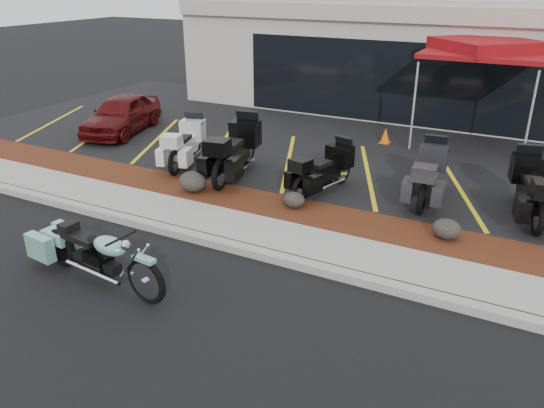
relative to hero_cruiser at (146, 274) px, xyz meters
The scene contains 18 objects.
ground 1.86m from the hero_cruiser, 41.58° to the left, with size 90.00×90.00×0.00m, color black.
curb 2.52m from the hero_cruiser, 57.35° to the left, with size 24.00×0.25×0.15m, color gray.
sidewalk 3.12m from the hero_cruiser, 64.37° to the left, with size 24.00×1.20×0.15m, color gray.
mulch_bed 4.23m from the hero_cruiser, 71.47° to the left, with size 24.00×1.20×0.16m, color #38170C.
upper_lot 9.49m from the hero_cruiser, 81.90° to the left, with size 26.00×9.60×0.15m, color black.
dealership_building 15.78m from the hero_cruiser, 85.12° to the left, with size 18.00×8.16×4.00m.
boulder_left 4.25m from the hero_cruiser, 115.72° to the left, with size 0.66×0.55×0.47m, color black.
boulder_mid 4.11m from the hero_cruiser, 81.89° to the left, with size 0.48×0.40×0.34m, color black.
boulder_right 5.52m from the hero_cruiser, 47.61° to the left, with size 0.53×0.45×0.38m, color black.
hero_cruiser is the anchor object (origin of this frame).
touring_white 6.83m from the hero_cruiser, 118.76° to the left, with size 2.13×0.81×1.24m, color silver, non-canonical shape.
touring_black_front 6.21m from the hero_cruiser, 105.38° to the left, with size 2.49×0.95×1.45m, color black, non-canonical shape.
touring_black_mid 5.95m from the hero_cruiser, 80.59° to the left, with size 1.99×0.76×1.16m, color black, non-canonical shape.
touring_grey 7.18m from the hero_cruiser, 66.10° to the left, with size 2.20×0.84×1.28m, color #28282D, non-canonical shape.
touring_black_rear 8.20m from the hero_cruiser, 53.96° to the left, with size 2.26×0.86×1.32m, color black, non-canonical shape.
parked_car 9.60m from the hero_cruiser, 134.06° to the left, with size 1.38×3.42×1.17m, color #4C0A0C.
traffic_cone 9.62m from the hero_cruiser, 84.39° to the left, with size 0.29×0.29×0.45m, color #F36008.
popup_canopy 11.52m from the hero_cruiser, 73.61° to the left, with size 3.60×3.60×2.93m.
Camera 1 is at (3.59, -6.48, 4.71)m, focal length 35.00 mm.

